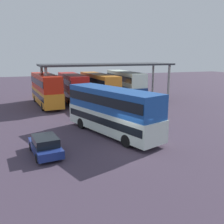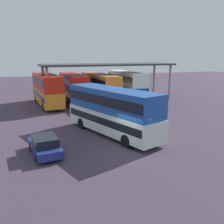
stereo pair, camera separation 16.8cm
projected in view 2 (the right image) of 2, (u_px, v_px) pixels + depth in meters
The scene contains 8 objects.
ground_plane at pixel (129, 149), 18.42m from camera, with size 140.00×140.00×0.00m, color #423546.
double_decker_main at pixel (112, 110), 21.44m from camera, with size 5.70×10.53×4.02m.
parked_hatchback at pixel (45, 145), 17.34m from camera, with size 2.13×4.07×1.35m.
double_decker_near_canopy at pixel (47, 88), 34.08m from camera, with size 3.31×10.53×4.24m.
double_decker_mid_row at pixel (73, 87), 36.22m from camera, with size 2.65×10.20×4.09m.
double_decker_far_right at pixel (100, 87), 36.58m from camera, with size 3.01×11.30×4.11m.
double_decker_end_of_row at pixel (126, 84), 39.83m from camera, with size 2.71×11.23×4.22m.
depot_canopy at pixel (108, 66), 36.65m from camera, with size 19.73×6.45×5.55m.
Camera 2 is at (-7.02, -15.90, 6.80)m, focal length 40.01 mm.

